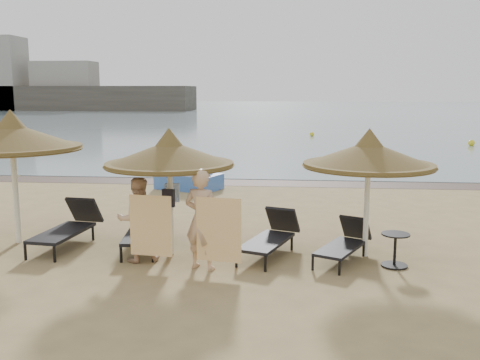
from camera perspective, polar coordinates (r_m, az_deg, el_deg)
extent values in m
plane|color=#9E8551|center=(10.56, -4.19, -8.95)|extent=(160.00, 160.00, 0.00)
cube|color=slate|center=(89.94, 4.55, 7.42)|extent=(200.00, 140.00, 0.03)
cube|color=#47372C|center=(19.63, 0.46, -0.24)|extent=(200.00, 1.60, 0.01)
cube|color=#524C42|center=(99.53, -22.63, 8.07)|extent=(60.00, 10.00, 4.00)
cube|color=gray|center=(94.70, -18.12, 9.50)|extent=(10.00, 5.00, 8.00)
cylinder|color=white|center=(12.71, -22.80, -1.49)|extent=(0.12, 0.12, 2.15)
cone|color=brown|center=(12.55, -23.18, 4.36)|extent=(2.97, 2.97, 0.56)
cone|color=brown|center=(12.53, -23.28, 5.90)|extent=(0.72, 0.72, 0.46)
cylinder|color=brown|center=(12.57, -23.10, 3.15)|extent=(2.91, 2.91, 0.10)
cylinder|color=white|center=(11.02, -7.42, -3.07)|extent=(0.11, 0.11, 1.91)
cone|color=brown|center=(10.83, -7.55, 2.90)|extent=(2.63, 2.63, 0.50)
cone|color=brown|center=(10.80, -7.58, 4.47)|extent=(0.64, 0.64, 0.41)
cylinder|color=brown|center=(10.86, -7.52, 1.66)|extent=(2.58, 2.58, 0.09)
cylinder|color=white|center=(11.09, 13.34, -3.17)|extent=(0.11, 0.11, 1.91)
cone|color=brown|center=(10.90, 13.57, 2.76)|extent=(2.64, 2.64, 0.50)
cone|color=brown|center=(10.87, 13.63, 4.33)|extent=(0.64, 0.64, 0.41)
cylinder|color=brown|center=(10.93, 13.52, 1.53)|extent=(2.58, 2.58, 0.09)
cylinder|color=black|center=(11.55, -21.92, -7.17)|extent=(0.06, 0.06, 0.32)
cylinder|color=black|center=(11.21, -19.18, -7.50)|extent=(0.06, 0.06, 0.32)
cylinder|color=black|center=(12.85, -17.96, -5.28)|extent=(0.06, 0.06, 0.32)
cylinder|color=black|center=(12.55, -15.42, -5.51)|extent=(0.06, 0.06, 0.32)
cube|color=black|center=(12.03, -18.44, -5.35)|extent=(0.89, 1.78, 0.07)
cube|color=black|center=(12.81, -16.25, -3.08)|extent=(0.76, 0.56, 0.65)
cylinder|color=black|center=(10.83, -12.57, -7.81)|extent=(0.06, 0.06, 0.31)
cylinder|color=black|center=(10.74, -9.26, -7.86)|extent=(0.06, 0.06, 0.31)
cylinder|color=black|center=(12.31, -11.24, -5.65)|extent=(0.06, 0.06, 0.31)
cylinder|color=black|center=(12.22, -8.33, -5.67)|extent=(0.06, 0.06, 0.31)
cube|color=black|center=(11.52, -10.31, -5.70)|extent=(0.90, 1.75, 0.07)
cube|color=black|center=(12.40, -9.69, -3.31)|extent=(0.75, 0.56, 0.63)
cylinder|color=black|center=(10.31, -0.38, -8.51)|extent=(0.05, 0.05, 0.30)
cylinder|color=black|center=(10.08, 2.72, -8.94)|extent=(0.05, 0.05, 0.30)
cylinder|color=black|center=(11.62, 2.75, -6.43)|extent=(0.05, 0.05, 0.30)
cylinder|color=black|center=(11.42, 5.54, -6.76)|extent=(0.05, 0.05, 0.30)
cube|color=black|center=(10.84, 2.85, -6.61)|extent=(1.14, 1.72, 0.06)
cube|color=black|center=(11.62, 4.59, -4.22)|extent=(0.77, 0.64, 0.60)
cylinder|color=black|center=(10.25, 7.76, -8.81)|extent=(0.05, 0.05, 0.27)
cylinder|color=black|center=(10.06, 10.56, -9.25)|extent=(0.05, 0.05, 0.27)
cylinder|color=black|center=(11.42, 10.52, -6.94)|extent=(0.05, 0.05, 0.27)
cylinder|color=black|center=(11.25, 13.06, -7.29)|extent=(0.05, 0.05, 0.27)
cube|color=black|center=(10.73, 10.66, -7.13)|extent=(1.16, 1.54, 0.06)
cube|color=black|center=(11.43, 12.22, -4.97)|extent=(0.71, 0.62, 0.54)
cylinder|color=black|center=(10.82, 16.12, -8.75)|extent=(0.50, 0.50, 0.04)
cylinder|color=black|center=(10.73, 16.20, -7.20)|extent=(0.05, 0.05, 0.61)
cylinder|color=black|center=(10.65, 16.28, -5.58)|extent=(0.54, 0.54, 0.03)
imported|color=tan|center=(10.67, -10.86, -3.46)|extent=(1.05, 0.87, 1.95)
imported|color=tan|center=(10.01, -4.10, -3.35)|extent=(1.19, 0.97, 2.23)
cube|color=orange|center=(10.28, -9.51, -4.84)|extent=(0.84, 0.12, 1.18)
cube|color=orange|center=(9.78, -2.29, -5.36)|extent=(0.85, 0.16, 1.20)
cube|color=white|center=(11.13, -7.24, -1.35)|extent=(0.31, 0.11, 0.38)
cube|color=black|center=(10.82, -7.64, -1.92)|extent=(0.26, 0.13, 0.36)
cube|color=#3766BE|center=(18.40, -5.46, -0.14)|extent=(2.39, 1.91, 0.52)
cube|color=silver|center=(18.34, -5.48, 0.87)|extent=(1.62, 1.46, 0.24)
cube|color=silver|center=(18.52, -6.48, 1.62)|extent=(0.75, 0.97, 0.33)
sphere|color=yellow|center=(39.59, 7.68, 4.87)|extent=(0.32, 0.32, 0.32)
sphere|color=yellow|center=(35.20, 23.46, 3.64)|extent=(0.39, 0.39, 0.39)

